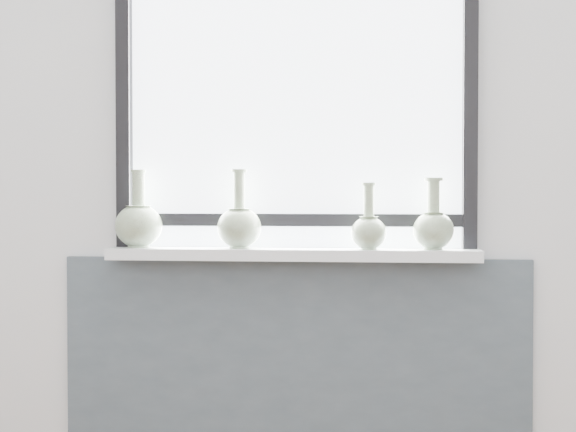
# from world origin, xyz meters

# --- Properties ---
(back_wall) EXTENTS (3.60, 0.02, 2.60)m
(back_wall) POSITION_xyz_m (0.00, 1.81, 1.30)
(back_wall) COLOR silver
(back_wall) RESTS_ON ground
(apron_panel) EXTENTS (1.70, 0.03, 0.86)m
(apron_panel) POSITION_xyz_m (0.00, 1.78, 0.43)
(apron_panel) COLOR #4C5762
(apron_panel) RESTS_ON ground
(windowsill) EXTENTS (1.32, 0.18, 0.04)m
(windowsill) POSITION_xyz_m (0.00, 1.71, 0.88)
(windowsill) COLOR white
(windowsill) RESTS_ON apron_panel
(window) EXTENTS (1.30, 0.06, 1.05)m
(window) POSITION_xyz_m (0.00, 1.77, 1.44)
(window) COLOR black
(window) RESTS_ON windowsill
(vase_a) EXTENTS (0.17, 0.17, 0.28)m
(vase_a) POSITION_xyz_m (-0.56, 1.71, 0.99)
(vase_a) COLOR #98B08C
(vase_a) RESTS_ON windowsill
(vase_b) EXTENTS (0.16, 0.16, 0.28)m
(vase_b) POSITION_xyz_m (-0.19, 1.70, 0.98)
(vase_b) COLOR #98B08C
(vase_b) RESTS_ON windowsill
(vase_c) EXTENTS (0.12, 0.12, 0.23)m
(vase_c) POSITION_xyz_m (0.27, 1.68, 0.97)
(vase_c) COLOR #98B08C
(vase_c) RESTS_ON windowsill
(vase_d) EXTENTS (0.14, 0.14, 0.25)m
(vase_d) POSITION_xyz_m (0.50, 1.70, 0.98)
(vase_d) COLOR #98B08C
(vase_d) RESTS_ON windowsill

